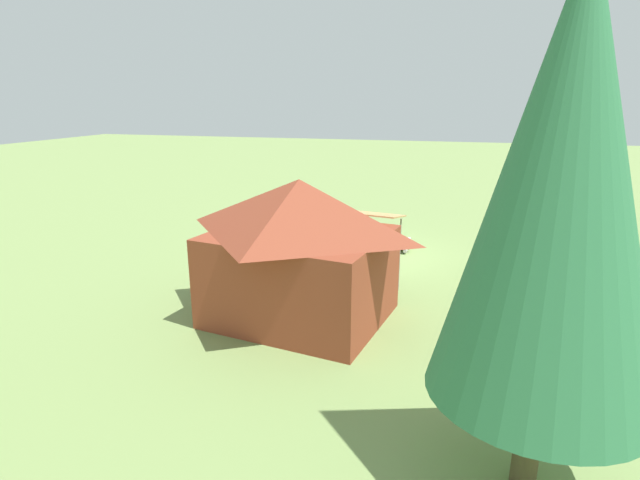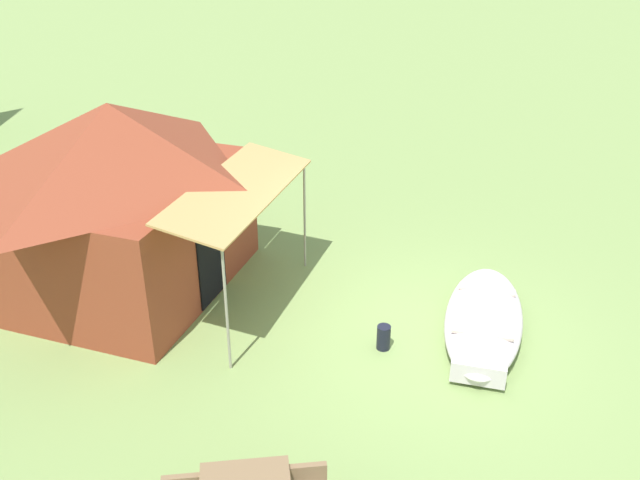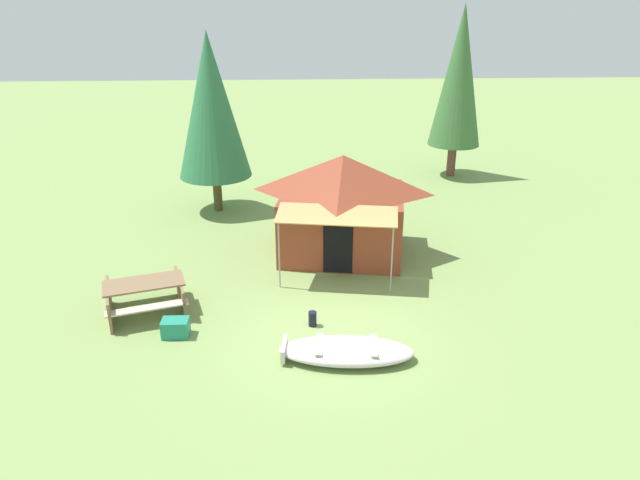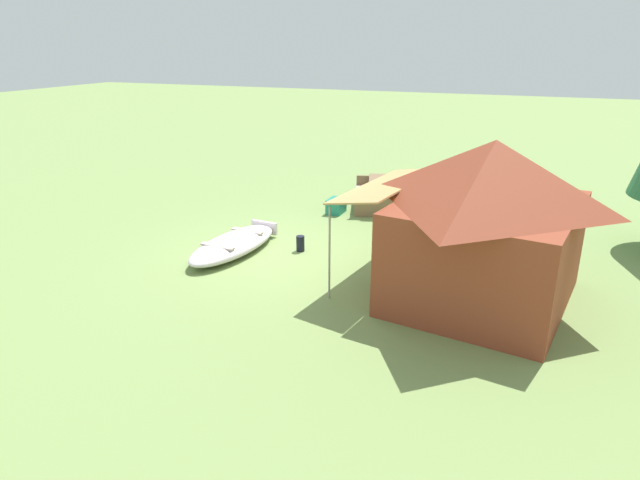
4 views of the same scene
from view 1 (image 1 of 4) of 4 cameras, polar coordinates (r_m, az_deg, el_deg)
The scene contains 7 objects.
ground_plane at distance 14.10m, azimuth 5.29°, elevation -1.99°, with size 80.00×80.00×0.00m, color #799351.
beached_rowboat at distance 15.00m, azimuth 5.25°, elevation -0.11°, with size 2.80×1.28×0.37m.
canvas_cabin_tent at distance 9.86m, azimuth -2.28°, elevation -0.90°, with size 3.96×4.34×2.83m.
picnic_table at distance 12.82m, azimuth 23.25°, elevation -2.84°, with size 2.14×1.95×0.77m.
cooler_box at distance 13.81m, azimuth 19.13°, elevation -2.36°, with size 0.57×0.39×0.39m, color #218369.
fuel_can at distance 13.67m, azimuth 6.78°, elevation -1.85°, with size 0.18×0.18×0.34m, color black.
pine_tree_back_right at distance 5.43m, azimuth 25.77°, elevation 5.66°, with size 2.36×2.36×5.79m.
Camera 1 is at (-2.36, 13.21, 4.31)m, focal length 28.15 mm.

